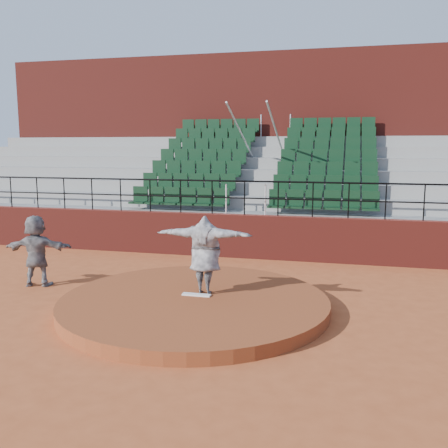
{
  "coord_description": "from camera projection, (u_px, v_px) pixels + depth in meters",
  "views": [
    {
      "loc": [
        3.0,
        -9.42,
        3.32
      ],
      "look_at": [
        0.0,
        2.5,
        1.4
      ],
      "focal_mm": 40.0,
      "sensor_mm": 36.0,
      "label": 1
    }
  ],
  "objects": [
    {
      "name": "pitching_rubber",
      "position": [
        196.0,
        295.0,
        10.37
      ],
      "size": [
        0.6,
        0.15,
        0.03
      ],
      "primitive_type": "cube",
      "color": "white",
      "rests_on": "pitchers_mound"
    },
    {
      "name": "boundary_wall",
      "position": [
        244.0,
        236.0,
        14.96
      ],
      "size": [
        24.0,
        0.3,
        1.3
      ],
      "primitive_type": "cube",
      "color": "maroon",
      "rests_on": "ground"
    },
    {
      "name": "pitcher",
      "position": [
        205.0,
        255.0,
        10.42
      ],
      "size": [
        2.04,
        0.56,
        1.65
      ],
      "primitive_type": "imported",
      "rotation": [
        0.0,
        0.0,
        3.14
      ],
      "color": "black",
      "rests_on": "pitchers_mound"
    },
    {
      "name": "ground",
      "position": [
        194.0,
        309.0,
        10.27
      ],
      "size": [
        90.0,
        90.0,
        0.0
      ],
      "primitive_type": "plane",
      "color": "#AA4E26",
      "rests_on": "ground"
    },
    {
      "name": "wall_railing",
      "position": [
        245.0,
        190.0,
        14.74
      ],
      "size": [
        24.04,
        0.05,
        1.03
      ],
      "color": "black",
      "rests_on": "boundary_wall"
    },
    {
      "name": "fielder",
      "position": [
        37.0,
        251.0,
        11.89
      ],
      "size": [
        1.66,
        0.83,
        1.72
      ],
      "primitive_type": "imported",
      "rotation": [
        0.0,
        0.0,
        3.35
      ],
      "color": "black",
      "rests_on": "ground"
    },
    {
      "name": "seating_deck",
      "position": [
        265.0,
        198.0,
        18.33
      ],
      "size": [
        24.0,
        5.97,
        4.63
      ],
      "color": "gray",
      "rests_on": "ground"
    },
    {
      "name": "pitchers_mound",
      "position": [
        194.0,
        303.0,
        10.25
      ],
      "size": [
        5.5,
        5.5,
        0.25
      ],
      "primitive_type": "cylinder",
      "color": "brown",
      "rests_on": "ground"
    },
    {
      "name": "press_box_facade",
      "position": [
        280.0,
        141.0,
        21.79
      ],
      "size": [
        24.0,
        3.0,
        7.1
      ],
      "primitive_type": "cube",
      "color": "maroon",
      "rests_on": "ground"
    }
  ]
}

